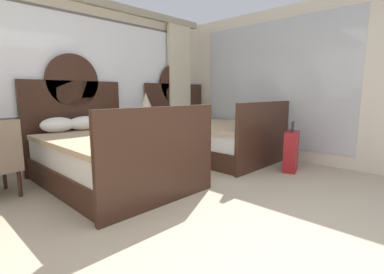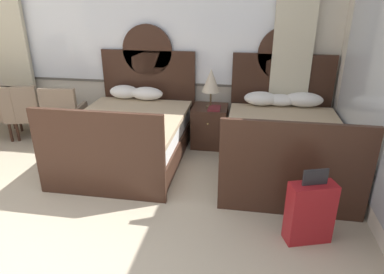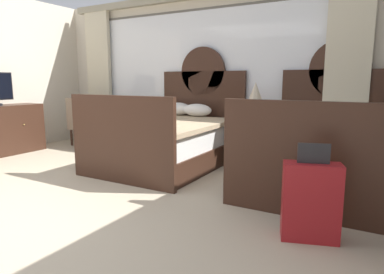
{
  "view_description": "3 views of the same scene",
  "coord_description": "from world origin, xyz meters",
  "px_view_note": "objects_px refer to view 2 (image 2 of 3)",
  "views": [
    {
      "loc": [
        -1.79,
        -0.76,
        1.21
      ],
      "look_at": [
        0.67,
        1.61,
        0.66
      ],
      "focal_mm": 26.04,
      "sensor_mm": 36.0,
      "label": 1
    },
    {
      "loc": [
        1.67,
        -1.78,
        2.23
      ],
      "look_at": [
        1.09,
        1.75,
        0.72
      ],
      "focal_mm": 32.0,
      "sensor_mm": 36.0,
      "label": 2
    },
    {
      "loc": [
        2.76,
        -1.55,
        1.24
      ],
      "look_at": [
        0.9,
        1.73,
        0.6
      ],
      "focal_mm": 31.52,
      "sensor_mm": 36.0,
      "label": 3
    }
  ],
  "objects_px": {
    "armchair_by_window_right": "(8,109)",
    "armchair_by_window_centre": "(25,110)",
    "armchair_by_window_left": "(64,112)",
    "table_lamp_on_nightstand": "(211,81)",
    "book_on_nightstand": "(214,108)",
    "bed_near_window": "(131,132)",
    "suitcase_on_floor": "(310,212)",
    "nightstand_between_beds": "(210,126)",
    "bed_near_mirror": "(283,141)"
  },
  "relations": [
    {
      "from": "table_lamp_on_nightstand",
      "to": "book_on_nightstand",
      "type": "xyz_separation_m",
      "value": [
        0.07,
        -0.09,
        -0.39
      ]
    },
    {
      "from": "nightstand_between_beds",
      "to": "armchair_by_window_centre",
      "type": "distance_m",
      "value": 3.01
    },
    {
      "from": "bed_near_mirror",
      "to": "suitcase_on_floor",
      "type": "xyz_separation_m",
      "value": [
        0.14,
        -1.51,
        -0.07
      ]
    },
    {
      "from": "nightstand_between_beds",
      "to": "book_on_nightstand",
      "type": "height_order",
      "value": "book_on_nightstand"
    },
    {
      "from": "nightstand_between_beds",
      "to": "armchair_by_window_left",
      "type": "distance_m",
      "value": 2.33
    },
    {
      "from": "armchair_by_window_left",
      "to": "suitcase_on_floor",
      "type": "xyz_separation_m",
      "value": [
        3.52,
        -1.91,
        -0.16
      ]
    },
    {
      "from": "book_on_nightstand",
      "to": "suitcase_on_floor",
      "type": "distance_m",
      "value": 2.33
    },
    {
      "from": "book_on_nightstand",
      "to": "armchair_by_window_centre",
      "type": "distance_m",
      "value": 3.08
    },
    {
      "from": "nightstand_between_beds",
      "to": "book_on_nightstand",
      "type": "bearing_deg",
      "value": -54.81
    },
    {
      "from": "suitcase_on_floor",
      "to": "nightstand_between_beds",
      "type": "bearing_deg",
      "value": 119.61
    },
    {
      "from": "armchair_by_window_centre",
      "to": "suitcase_on_floor",
      "type": "bearing_deg",
      "value": -24.43
    },
    {
      "from": "nightstand_between_beds",
      "to": "table_lamp_on_nightstand",
      "type": "xyz_separation_m",
      "value": [
        0.01,
        -0.01,
        0.72
      ]
    },
    {
      "from": "armchair_by_window_right",
      "to": "armchair_by_window_centre",
      "type": "bearing_deg",
      "value": 0.55
    },
    {
      "from": "book_on_nightstand",
      "to": "armchair_by_window_right",
      "type": "bearing_deg",
      "value": -178.24
    },
    {
      "from": "book_on_nightstand",
      "to": "armchair_by_window_right",
      "type": "relative_size",
      "value": 0.29
    },
    {
      "from": "bed_near_window",
      "to": "armchair_by_window_right",
      "type": "xyz_separation_m",
      "value": [
        -2.22,
        0.41,
        0.1
      ]
    },
    {
      "from": "bed_near_window",
      "to": "armchair_by_window_left",
      "type": "relative_size",
      "value": 2.38
    },
    {
      "from": "armchair_by_window_centre",
      "to": "armchair_by_window_right",
      "type": "xyz_separation_m",
      "value": [
        -0.29,
        -0.0,
        0.0
      ]
    },
    {
      "from": "bed_near_mirror",
      "to": "suitcase_on_floor",
      "type": "distance_m",
      "value": 1.52
    },
    {
      "from": "bed_near_window",
      "to": "armchair_by_window_right",
      "type": "relative_size",
      "value": 2.38
    },
    {
      "from": "bed_near_mirror",
      "to": "armchair_by_window_right",
      "type": "relative_size",
      "value": 2.38
    },
    {
      "from": "armchair_by_window_left",
      "to": "table_lamp_on_nightstand",
      "type": "bearing_deg",
      "value": 4.83
    },
    {
      "from": "bed_near_window",
      "to": "armchair_by_window_centre",
      "type": "height_order",
      "value": "bed_near_window"
    },
    {
      "from": "table_lamp_on_nightstand",
      "to": "book_on_nightstand",
      "type": "height_order",
      "value": "table_lamp_on_nightstand"
    },
    {
      "from": "table_lamp_on_nightstand",
      "to": "armchair_by_window_right",
      "type": "bearing_deg",
      "value": -176.59
    },
    {
      "from": "table_lamp_on_nightstand",
      "to": "armchair_by_window_centre",
      "type": "xyz_separation_m",
      "value": [
        -3.01,
        -0.19,
        -0.56
      ]
    },
    {
      "from": "book_on_nightstand",
      "to": "bed_near_window",
      "type": "bearing_deg",
      "value": -156.0
    },
    {
      "from": "bed_near_window",
      "to": "armchair_by_window_left",
      "type": "distance_m",
      "value": 1.31
    },
    {
      "from": "nightstand_between_beds",
      "to": "table_lamp_on_nightstand",
      "type": "bearing_deg",
      "value": -62.17
    },
    {
      "from": "bed_near_mirror",
      "to": "armchair_by_window_centre",
      "type": "relative_size",
      "value": 2.38
    },
    {
      "from": "bed_near_window",
      "to": "bed_near_mirror",
      "type": "distance_m",
      "value": 2.14
    },
    {
      "from": "bed_near_window",
      "to": "armchair_by_window_centre",
      "type": "bearing_deg",
      "value": 168.04
    },
    {
      "from": "nightstand_between_beds",
      "to": "suitcase_on_floor",
      "type": "distance_m",
      "value": 2.43
    },
    {
      "from": "armchair_by_window_left",
      "to": "armchair_by_window_right",
      "type": "relative_size",
      "value": 1.0
    },
    {
      "from": "armchair_by_window_left",
      "to": "suitcase_on_floor",
      "type": "relative_size",
      "value": 1.18
    },
    {
      "from": "bed_near_mirror",
      "to": "table_lamp_on_nightstand",
      "type": "xyz_separation_m",
      "value": [
        -1.06,
        0.59,
        0.65
      ]
    },
    {
      "from": "armchair_by_window_left",
      "to": "armchair_by_window_right",
      "type": "xyz_separation_m",
      "value": [
        -0.98,
        -0.0,
        0.0
      ]
    },
    {
      "from": "bed_near_window",
      "to": "armchair_by_window_right",
      "type": "height_order",
      "value": "bed_near_window"
    },
    {
      "from": "armchair_by_window_left",
      "to": "armchair_by_window_centre",
      "type": "bearing_deg",
      "value": 179.79
    },
    {
      "from": "armchair_by_window_left",
      "to": "bed_near_mirror",
      "type": "bearing_deg",
      "value": -6.65
    },
    {
      "from": "bed_near_window",
      "to": "suitcase_on_floor",
      "type": "height_order",
      "value": "bed_near_window"
    },
    {
      "from": "table_lamp_on_nightstand",
      "to": "armchair_by_window_right",
      "type": "xyz_separation_m",
      "value": [
        -3.3,
        -0.2,
        -0.56
      ]
    },
    {
      "from": "table_lamp_on_nightstand",
      "to": "suitcase_on_floor",
      "type": "xyz_separation_m",
      "value": [
        1.2,
        -2.1,
        -0.72
      ]
    },
    {
      "from": "book_on_nightstand",
      "to": "suitcase_on_floor",
      "type": "relative_size",
      "value": 0.34
    },
    {
      "from": "armchair_by_window_centre",
      "to": "suitcase_on_floor",
      "type": "xyz_separation_m",
      "value": [
        4.2,
        -1.91,
        -0.16
      ]
    },
    {
      "from": "bed_near_mirror",
      "to": "nightstand_between_beds",
      "type": "relative_size",
      "value": 3.45
    },
    {
      "from": "table_lamp_on_nightstand",
      "to": "armchair_by_window_right",
      "type": "height_order",
      "value": "table_lamp_on_nightstand"
    },
    {
      "from": "table_lamp_on_nightstand",
      "to": "suitcase_on_floor",
      "type": "height_order",
      "value": "table_lamp_on_nightstand"
    },
    {
      "from": "bed_near_window",
      "to": "suitcase_on_floor",
      "type": "distance_m",
      "value": 2.73
    },
    {
      "from": "book_on_nightstand",
      "to": "table_lamp_on_nightstand",
      "type": "bearing_deg",
      "value": 126.15
    }
  ]
}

